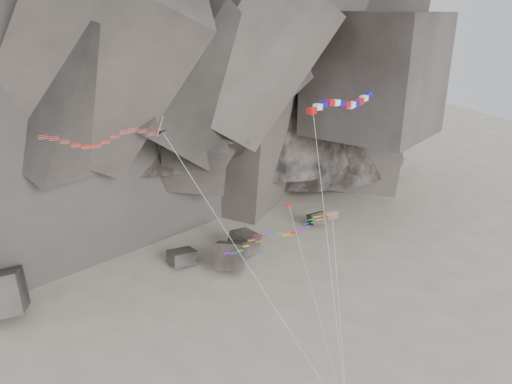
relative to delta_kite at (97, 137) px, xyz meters
name	(u,v)px	position (x,y,z in m)	size (l,w,h in m)	color
boulder_field	(16,295)	(-11.10, 28.95, -29.07)	(74.66, 15.65, 7.44)	#47423F
delta_kite	(97,137)	(0.00, 0.00, 0.00)	(24.22, 8.54, 30.81)	red
banner_kite	(343,105)	(20.69, -1.22, 0.92)	(8.70, 8.50, 31.23)	red
parafoil_kite	(277,233)	(15.15, 0.02, -11.06)	(12.35, 7.81, 19.63)	#F2B40D
pennant_kite	(305,266)	(16.96, -2.43, -13.67)	(4.08, 6.73, 21.57)	red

